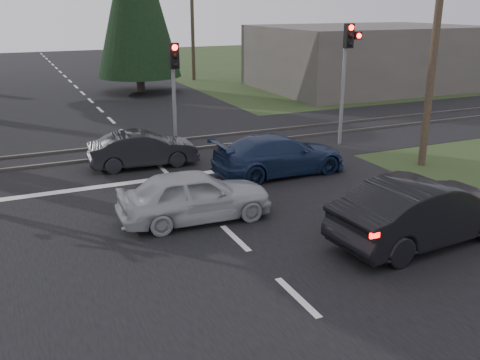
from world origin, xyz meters
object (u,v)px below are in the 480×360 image
traffic_signal_center (174,80)px  dark_car_far (143,149)px  utility_pole_mid (192,13)px  dark_hatchback (425,211)px  blue_sedan (279,155)px  traffic_signal_right (347,61)px  utility_pole_near (437,26)px  utility_pole_far (118,9)px  silver_car (195,196)px

traffic_signal_center → dark_car_far: (-1.49, -0.87, -2.20)m
traffic_signal_center → utility_pole_mid: (7.50, 19.32, 1.92)m
utility_pole_mid → dark_hatchback: 29.61m
utility_pole_mid → blue_sedan: size_ratio=1.99×
traffic_signal_right → utility_pole_near: size_ratio=0.52×
blue_sedan → dark_car_far: bearing=54.7°
dark_hatchback → dark_car_far: bearing=22.0°
utility_pole_far → dark_car_far: (-8.99, -45.19, -4.12)m
traffic_signal_center → dark_car_far: size_ratio=1.11×
blue_sedan → silver_car: bearing=123.4°
utility_pole_mid → dark_hatchback: bearing=-98.9°
traffic_signal_center → utility_pole_near: utility_pole_near is taller
traffic_signal_right → blue_sedan: (-4.14, -2.36, -2.66)m
traffic_signal_right → dark_hatchback: (-3.57, -8.47, -2.53)m
traffic_signal_right → dark_car_far: 8.49m
silver_car → dark_car_far: 5.31m
utility_pole_far → dark_hatchback: utility_pole_far is taller
utility_pole_mid → traffic_signal_right: bearing=-92.7°
silver_car → utility_pole_far: bearing=-7.6°
dark_hatchback → silver_car: 5.67m
dark_hatchback → utility_pole_mid: bearing=-13.7°
utility_pole_mid → dark_car_far: utility_pole_mid is taller
traffic_signal_right → blue_sedan: traffic_signal_right is taller
utility_pole_near → silver_car: 9.97m
blue_sedan → dark_car_far: blue_sedan is taller
traffic_signal_right → dark_hatchback: traffic_signal_right is taller
traffic_signal_center → dark_car_far: traffic_signal_center is taller
utility_pole_far → traffic_signal_center: bearing=-99.6°
utility_pole_near → dark_hatchback: 7.81m
utility_pole_far → dark_hatchback: bearing=-94.8°
utility_pole_near → dark_car_far: utility_pole_near is taller
utility_pole_far → silver_car: (-8.98, -50.51, -4.05)m
silver_car → blue_sedan: size_ratio=0.88×
traffic_signal_right → utility_pole_mid: 20.60m
utility_pole_mid → utility_pole_far: same height
blue_sedan → traffic_signal_center: bearing=33.4°
traffic_signal_center → dark_hatchback: size_ratio=0.86×
utility_pole_mid → silver_car: size_ratio=2.26×
utility_pole_mid → blue_sedan: bearing=-102.6°
utility_pole_far → blue_sedan: (-5.10, -47.88, -4.07)m
utility_pole_mid → silver_car: 27.34m
utility_pole_near → blue_sedan: (-5.10, 1.12, -4.07)m
utility_pole_far → silver_car: 51.46m
traffic_signal_right → utility_pole_far: utility_pole_far is taller
utility_pole_far → dark_hatchback: (-4.52, -54.00, -3.94)m
utility_pole_mid → utility_pole_far: (0.00, 25.00, 0.00)m
dark_hatchback → silver_car: dark_hatchback is taller
traffic_signal_center → utility_pole_mid: bearing=68.8°
utility_pole_near → dark_hatchback: (-4.52, -5.00, -3.94)m
traffic_signal_center → silver_car: bearing=-103.5°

